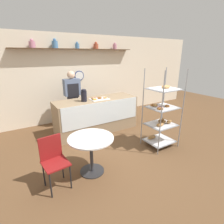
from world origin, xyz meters
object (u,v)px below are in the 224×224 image
(pastry_rack, at_px, (161,116))
(cafe_chair, at_px, (53,157))
(cafe_table, at_px, (91,146))
(coffee_carafe, at_px, (84,95))
(donut_tray_counter, at_px, (98,99))
(person_worker, at_px, (73,97))

(pastry_rack, bearing_deg, cafe_chair, -178.67)
(cafe_table, bearing_deg, pastry_rack, 2.25)
(cafe_table, relative_size, coffee_carafe, 2.50)
(cafe_table, xyz_separation_m, coffee_carafe, (0.56, 1.58, 0.55))
(pastry_rack, distance_m, cafe_chair, 2.49)
(cafe_chair, distance_m, coffee_carafe, 2.06)
(pastry_rack, xyz_separation_m, donut_tray_counter, (-0.86, 1.51, 0.20))
(pastry_rack, relative_size, person_worker, 1.09)
(pastry_rack, height_order, coffee_carafe, pastry_rack)
(person_worker, bearing_deg, pastry_rack, -58.73)
(coffee_carafe, bearing_deg, cafe_table, -109.41)
(donut_tray_counter, bearing_deg, cafe_table, -121.09)
(pastry_rack, height_order, person_worker, pastry_rack)
(cafe_table, distance_m, cafe_chair, 0.66)
(cafe_chair, distance_m, donut_tray_counter, 2.29)
(coffee_carafe, relative_size, donut_tray_counter, 0.65)
(coffee_carafe, distance_m, donut_tray_counter, 0.42)
(pastry_rack, distance_m, cafe_table, 1.83)
(cafe_table, height_order, cafe_chair, cafe_chair)
(person_worker, distance_m, cafe_table, 2.34)
(person_worker, distance_m, coffee_carafe, 0.71)
(cafe_table, bearing_deg, donut_tray_counter, 58.91)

